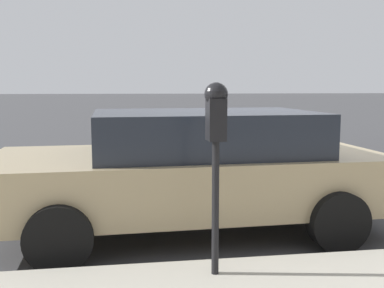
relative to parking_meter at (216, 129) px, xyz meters
name	(u,v)px	position (x,y,z in m)	size (l,w,h in m)	color
ground_plane	(247,207)	(2.51, -0.98, -1.37)	(220.00, 220.00, 0.00)	#424244
parking_meter	(216,129)	(0.00, 0.00, 0.00)	(0.21, 0.19, 1.59)	black
car_tan	(193,168)	(1.62, -0.07, -0.61)	(2.25, 4.57, 1.42)	tan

